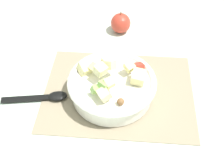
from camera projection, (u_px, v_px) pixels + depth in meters
name	position (u px, v px, depth m)	size (l,w,h in m)	color
ground_plane	(119.00, 92.00, 0.86)	(2.40, 2.40, 0.00)	silver
placemat	(119.00, 92.00, 0.85)	(0.44, 0.33, 0.01)	gray
salad_bowl	(112.00, 85.00, 0.81)	(0.25, 0.25, 0.12)	white
serving_spoon	(45.00, 97.00, 0.83)	(0.19, 0.06, 0.01)	black
whole_apple	(121.00, 23.00, 1.03)	(0.07, 0.07, 0.08)	#BC3828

